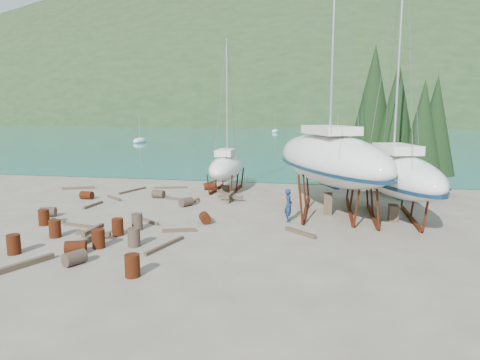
% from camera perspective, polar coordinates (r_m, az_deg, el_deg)
% --- Properties ---
extents(ground, '(600.00, 600.00, 0.00)m').
position_cam_1_polar(ground, '(24.05, -6.94, -6.01)').
color(ground, '#665F51').
rests_on(ground, ground).
extents(bay_water, '(700.00, 700.00, 0.00)m').
position_cam_1_polar(bay_water, '(337.17, 10.15, 7.84)').
color(bay_water, '#1A6882').
rests_on(bay_water, ground).
extents(far_hill, '(800.00, 360.00, 110.00)m').
position_cam_1_polar(far_hill, '(342.17, 10.17, 7.86)').
color(far_hill, '#203219').
rests_on(far_hill, ground).
extents(far_house_left, '(6.60, 5.60, 5.60)m').
position_cam_1_polar(far_house_left, '(222.50, -6.38, 8.14)').
color(far_house_left, beige).
rests_on(far_house_left, ground).
extents(far_house_center, '(6.60, 5.60, 5.60)m').
position_cam_1_polar(far_house_center, '(213.82, 4.00, 8.13)').
color(far_house_center, beige).
rests_on(far_house_center, ground).
extents(far_house_right, '(6.60, 5.60, 5.60)m').
position_cam_1_polar(far_house_right, '(213.27, 17.57, 7.74)').
color(far_house_right, beige).
rests_on(far_house_right, ground).
extents(cypress_near_right, '(3.60, 3.60, 10.00)m').
position_cam_1_polar(cypress_near_right, '(34.42, 20.10, 7.79)').
color(cypress_near_right, black).
rests_on(cypress_near_right, ground).
extents(cypress_mid_right, '(3.06, 3.06, 8.50)m').
position_cam_1_polar(cypress_mid_right, '(32.74, 23.15, 6.05)').
color(cypress_mid_right, black).
rests_on(cypress_mid_right, ground).
extents(cypress_back_left, '(4.14, 4.14, 11.50)m').
position_cam_1_polar(cypress_back_left, '(36.22, 17.32, 9.34)').
color(cypress_back_left, black).
rests_on(cypress_back_left, ground).
extents(cypress_far_right, '(3.24, 3.24, 9.00)m').
position_cam_1_polar(cypress_far_right, '(35.98, 24.56, 6.63)').
color(cypress_far_right, black).
rests_on(cypress_far_right, ground).
extents(moored_boat_left, '(2.00, 5.00, 6.05)m').
position_cam_1_polar(moored_boat_left, '(90.33, -13.20, 5.10)').
color(moored_boat_left, white).
rests_on(moored_boat_left, ground).
extents(moored_boat_mid, '(2.00, 5.00, 6.05)m').
position_cam_1_polar(moored_boat_mid, '(102.23, 12.83, 5.55)').
color(moored_boat_mid, white).
rests_on(moored_boat_mid, ground).
extents(moored_boat_far, '(2.00, 5.00, 6.05)m').
position_cam_1_polar(moored_boat_far, '(133.05, 4.70, 6.50)').
color(moored_boat_far, white).
rests_on(moored_boat_far, ground).
extents(large_sailboat_near, '(9.16, 13.76, 21.03)m').
position_cam_1_polar(large_sailboat_near, '(27.12, 11.82, 2.85)').
color(large_sailboat_near, white).
rests_on(large_sailboat_near, ground).
extents(large_sailboat_far, '(5.72, 10.95, 16.64)m').
position_cam_1_polar(large_sailboat_far, '(26.35, 19.85, 0.87)').
color(large_sailboat_far, white).
rests_on(large_sailboat_far, ground).
extents(small_sailboat_shore, '(2.58, 7.45, 11.78)m').
position_cam_1_polar(small_sailboat_shore, '(33.90, -1.85, 1.79)').
color(small_sailboat_shore, white).
rests_on(small_sailboat_shore, ground).
extents(worker, '(0.54, 0.75, 1.90)m').
position_cam_1_polar(worker, '(24.59, 6.50, -3.38)').
color(worker, navy).
rests_on(worker, ground).
extents(drum_1, '(0.90, 1.04, 0.58)m').
position_cam_1_polar(drum_1, '(19.11, -21.19, -9.66)').
color(drum_1, '#2D2823').
rests_on(drum_1, ground).
extents(drum_2, '(0.91, 0.62, 0.58)m').
position_cam_1_polar(drum_2, '(32.77, -19.75, -1.92)').
color(drum_2, '#55240E').
rests_on(drum_2, ground).
extents(drum_3, '(0.58, 0.58, 0.88)m').
position_cam_1_polar(drum_3, '(20.96, -18.35, -7.43)').
color(drum_3, '#55240E').
rests_on(drum_3, ground).
extents(drum_4, '(0.96, 0.71, 0.58)m').
position_cam_1_polar(drum_4, '(34.58, -4.03, -0.85)').
color(drum_4, '#55240E').
rests_on(drum_4, ground).
extents(drum_6, '(0.90, 1.04, 0.58)m').
position_cam_1_polar(drum_6, '(24.37, -4.68, -5.06)').
color(drum_6, '#55240E').
rests_on(drum_6, ground).
extents(drum_7, '(0.58, 0.58, 0.88)m').
position_cam_1_polar(drum_7, '(17.08, -14.16, -11.01)').
color(drum_7, '#55240E').
rests_on(drum_7, ground).
extents(drum_8, '(0.58, 0.58, 0.88)m').
position_cam_1_polar(drum_8, '(26.17, -24.68, -4.55)').
color(drum_8, '#55240E').
rests_on(drum_8, ground).
extents(drum_9, '(0.94, 0.68, 0.58)m').
position_cam_1_polar(drum_9, '(31.85, -10.82, -1.85)').
color(drum_9, '#2D2823').
rests_on(drum_9, ground).
extents(drum_10, '(0.58, 0.58, 0.88)m').
position_cam_1_polar(drum_10, '(21.55, -27.94, -7.59)').
color(drum_10, '#55240E').
rests_on(drum_10, ground).
extents(drum_11, '(0.95, 1.05, 0.58)m').
position_cam_1_polar(drum_11, '(28.77, -7.17, -2.92)').
color(drum_11, '#2D2823').
rests_on(drum_11, ground).
extents(drum_12, '(1.03, 0.85, 0.58)m').
position_cam_1_polar(drum_12, '(20.54, -21.07, -8.35)').
color(drum_12, '#55240E').
rests_on(drum_12, ground).
extents(drum_13, '(0.58, 0.58, 0.88)m').
position_cam_1_polar(drum_13, '(23.45, -23.44, -5.98)').
color(drum_13, '#55240E').
rests_on(drum_13, ground).
extents(drum_14, '(0.58, 0.58, 0.88)m').
position_cam_1_polar(drum_14, '(22.73, -15.99, -6.04)').
color(drum_14, '#55240E').
rests_on(drum_14, ground).
extents(drum_15, '(1.01, 0.80, 0.58)m').
position_cam_1_polar(drum_15, '(28.20, -24.21, -3.90)').
color(drum_15, '#2D2823').
rests_on(drum_15, ground).
extents(drum_16, '(0.58, 0.58, 0.88)m').
position_cam_1_polar(drum_16, '(20.73, -13.96, -7.41)').
color(drum_16, '#2D2823').
rests_on(drum_16, ground).
extents(drum_17, '(0.58, 0.58, 0.88)m').
position_cam_1_polar(drum_17, '(23.52, -13.55, -5.43)').
color(drum_17, '#2D2823').
rests_on(drum_17, ground).
extents(timber_0, '(2.57, 0.98, 0.14)m').
position_cam_1_polar(timber_0, '(35.65, -9.20, -1.01)').
color(timber_0, brown).
rests_on(timber_0, ground).
extents(timber_1, '(1.69, 1.54, 0.19)m').
position_cam_1_polar(timber_1, '(22.33, 8.05, -6.95)').
color(timber_1, brown).
rests_on(timber_1, ground).
extents(timber_2, '(2.36, 1.20, 0.19)m').
position_cam_1_polar(timber_2, '(37.25, -20.74, -1.01)').
color(timber_2, brown).
rests_on(timber_2, ground).
extents(timber_3, '(2.45, 0.58, 0.15)m').
position_cam_1_polar(timber_3, '(25.02, -20.33, -5.75)').
color(timber_3, brown).
rests_on(timber_3, ground).
extents(timber_4, '(1.64, 1.28, 0.17)m').
position_cam_1_polar(timber_4, '(32.16, -16.47, -2.33)').
color(timber_4, brown).
rests_on(timber_4, ground).
extents(timber_5, '(0.91, 2.85, 0.16)m').
position_cam_1_polar(timber_5, '(20.41, -9.98, -8.59)').
color(timber_5, brown).
rests_on(timber_5, ground).
extents(timber_6, '(1.43, 1.54, 0.19)m').
position_cam_1_polar(timber_6, '(32.90, -2.32, -1.69)').
color(timber_6, brown).
rests_on(timber_6, ground).
extents(timber_7, '(1.71, 0.71, 0.17)m').
position_cam_1_polar(timber_7, '(22.79, -8.13, -6.65)').
color(timber_7, brown).
rests_on(timber_7, ground).
extents(timber_8, '(0.36, 1.82, 0.19)m').
position_cam_1_polar(timber_8, '(29.80, -6.22, -2.87)').
color(timber_8, brown).
rests_on(timber_8, ground).
extents(timber_9, '(0.68, 2.53, 0.15)m').
position_cam_1_polar(timber_9, '(37.87, -3.98, -0.32)').
color(timber_9, brown).
rests_on(timber_9, ground).
extents(timber_10, '(2.68, 0.80, 0.16)m').
position_cam_1_polar(timber_10, '(30.60, -7.70, -2.61)').
color(timber_10, brown).
rests_on(timber_10, ground).
extents(timber_11, '(2.23, 1.61, 0.15)m').
position_cam_1_polar(timber_11, '(25.28, -12.52, -5.23)').
color(timber_11, brown).
rests_on(timber_11, ground).
extents(timber_12, '(2.31, 1.10, 0.17)m').
position_cam_1_polar(timber_12, '(27.06, -23.77, -4.84)').
color(timber_12, brown).
rests_on(timber_12, ground).
extents(timber_15, '(1.01, 2.93, 0.15)m').
position_cam_1_polar(timber_15, '(34.93, -14.13, -1.37)').
color(timber_15, brown).
rests_on(timber_15, ground).
extents(timber_16, '(1.36, 2.93, 0.23)m').
position_cam_1_polar(timber_16, '(19.61, -27.45, -10.14)').
color(timber_16, brown).
rests_on(timber_16, ground).
extents(timber_17, '(0.32, 2.06, 0.16)m').
position_cam_1_polar(timber_17, '(30.23, -19.00, -3.17)').
color(timber_17, brown).
rests_on(timber_17, ground).
extents(timber_pile_fore, '(1.80, 1.80, 0.60)m').
position_cam_1_polar(timber_pile_fore, '(22.42, -18.96, -6.77)').
color(timber_pile_fore, brown).
rests_on(timber_pile_fore, ground).
extents(timber_pile_aft, '(1.80, 1.80, 0.60)m').
position_cam_1_polar(timber_pile_aft, '(30.12, -1.29, -2.29)').
color(timber_pile_aft, brown).
rests_on(timber_pile_aft, ground).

